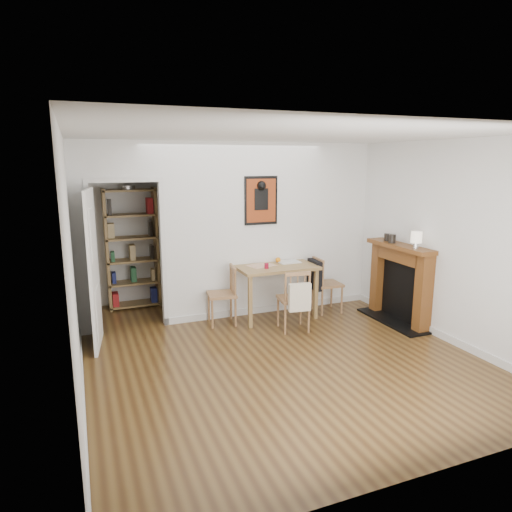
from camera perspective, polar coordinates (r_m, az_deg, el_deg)
name	(u,v)px	position (r m, az deg, el deg)	size (l,w,h in m)	color
ground	(271,349)	(5.89, 1.94, -11.50)	(5.20, 5.20, 0.00)	brown
room_shell	(242,232)	(6.77, -1.77, 3.05)	(5.20, 5.20, 5.20)	silver
dining_table	(275,272)	(6.83, 2.43, -1.95)	(1.18, 0.75, 0.80)	olive
chair_left	(222,295)	(6.61, -4.31, -4.91)	(0.48, 0.48, 0.86)	#A4784C
chair_right	(326,284)	(7.20, 8.77, -3.45)	(0.52, 0.46, 0.87)	#A4784C
chair_front	(294,299)	(6.37, 4.74, -5.42)	(0.49, 0.54, 0.88)	#A4784C
bookshelf	(132,249)	(7.52, -15.23, 0.81)	(0.81, 0.32, 1.92)	olive
fireplace	(400,281)	(6.98, 17.61, -2.95)	(0.45, 1.25, 1.16)	brown
red_glass	(267,266)	(6.59, 1.32, -1.23)	(0.06, 0.06, 0.08)	maroon
orange_fruit	(278,260)	(6.99, 2.78, -0.49)	(0.08, 0.08, 0.08)	orange
placemat	(261,265)	(6.78, 0.68, -1.18)	(0.39, 0.29, 0.00)	#BFB99D
notebook	(289,262)	(7.00, 4.11, -0.74)	(0.33, 0.24, 0.02)	silver
mantel_lamp	(416,238)	(6.52, 19.41, 2.11)	(0.15, 0.15, 0.24)	silver
ceramic_jar_a	(392,239)	(6.89, 16.65, 2.09)	(0.11, 0.11, 0.13)	black
ceramic_jar_b	(387,237)	(7.06, 16.06, 2.27)	(0.09, 0.09, 0.11)	black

